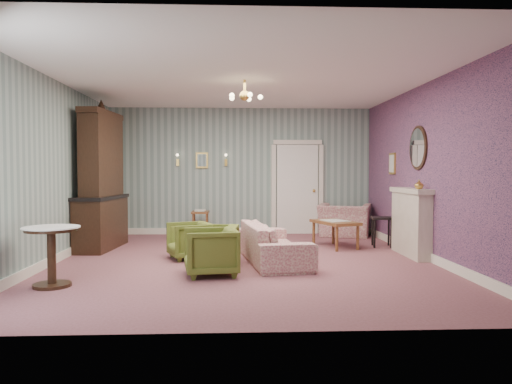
{
  "coord_description": "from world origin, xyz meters",
  "views": [
    {
      "loc": [
        -0.18,
        -7.86,
        1.45
      ],
      "look_at": [
        0.2,
        0.4,
        1.1
      ],
      "focal_mm": 34.51,
      "sensor_mm": 36.0,
      "label": 1
    }
  ],
  "objects_px": {
    "coffee_table": "(335,234)",
    "olive_chair_a": "(211,249)",
    "pedestal_table": "(52,256)",
    "wingback_chair": "(345,215)",
    "fireplace": "(411,222)",
    "side_table_black": "(382,232)",
    "olive_chair_c": "(190,239)",
    "dresser": "(101,176)",
    "olive_chair_b": "(216,242)",
    "sofa_chintz": "(274,236)"
  },
  "relations": [
    {
      "from": "coffee_table",
      "to": "olive_chair_a",
      "type": "bearing_deg",
      "value": -133.1
    },
    {
      "from": "pedestal_table",
      "to": "wingback_chair",
      "type": "bearing_deg",
      "value": 43.89
    },
    {
      "from": "fireplace",
      "to": "side_table_black",
      "type": "distance_m",
      "value": 1.02
    },
    {
      "from": "olive_chair_c",
      "to": "wingback_chair",
      "type": "distance_m",
      "value": 4.17
    },
    {
      "from": "wingback_chair",
      "to": "dresser",
      "type": "distance_m",
      "value": 5.24
    },
    {
      "from": "olive_chair_c",
      "to": "wingback_chair",
      "type": "relative_size",
      "value": 0.61
    },
    {
      "from": "wingback_chair",
      "to": "fireplace",
      "type": "xyz_separation_m",
      "value": [
        0.57,
        -2.55,
        0.1
      ]
    },
    {
      "from": "wingback_chair",
      "to": "fireplace",
      "type": "height_order",
      "value": "fireplace"
    },
    {
      "from": "coffee_table",
      "to": "side_table_black",
      "type": "distance_m",
      "value": 0.9
    },
    {
      "from": "wingback_chair",
      "to": "dresser",
      "type": "bearing_deg",
      "value": 36.65
    },
    {
      "from": "olive_chair_b",
      "to": "dresser",
      "type": "bearing_deg",
      "value": -120.94
    },
    {
      "from": "sofa_chintz",
      "to": "fireplace",
      "type": "relative_size",
      "value": 1.51
    },
    {
      "from": "olive_chair_a",
      "to": "olive_chair_c",
      "type": "bearing_deg",
      "value": -171.21
    },
    {
      "from": "sofa_chintz",
      "to": "dresser",
      "type": "height_order",
      "value": "dresser"
    },
    {
      "from": "wingback_chair",
      "to": "dresser",
      "type": "xyz_separation_m",
      "value": [
        -4.94,
        -1.51,
        0.88
      ]
    },
    {
      "from": "sofa_chintz",
      "to": "coffee_table",
      "type": "xyz_separation_m",
      "value": [
        1.29,
        1.43,
        -0.16
      ]
    },
    {
      "from": "olive_chair_b",
      "to": "wingback_chair",
      "type": "relative_size",
      "value": 0.61
    },
    {
      "from": "olive_chair_a",
      "to": "fireplace",
      "type": "bearing_deg",
      "value": 104.96
    },
    {
      "from": "olive_chair_b",
      "to": "dresser",
      "type": "xyz_separation_m",
      "value": [
        -2.19,
        1.65,
        1.02
      ]
    },
    {
      "from": "olive_chair_a",
      "to": "pedestal_table",
      "type": "distance_m",
      "value": 2.05
    },
    {
      "from": "fireplace",
      "to": "pedestal_table",
      "type": "relative_size",
      "value": 1.83
    },
    {
      "from": "side_table_black",
      "to": "olive_chair_b",
      "type": "bearing_deg",
      "value": -153.18
    },
    {
      "from": "sofa_chintz",
      "to": "wingback_chair",
      "type": "relative_size",
      "value": 1.91
    },
    {
      "from": "fireplace",
      "to": "wingback_chair",
      "type": "bearing_deg",
      "value": 102.55
    },
    {
      "from": "fireplace",
      "to": "olive_chair_b",
      "type": "bearing_deg",
      "value": -169.48
    },
    {
      "from": "dresser",
      "to": "side_table_black",
      "type": "bearing_deg",
      "value": 4.12
    },
    {
      "from": "dresser",
      "to": "side_table_black",
      "type": "distance_m",
      "value": 5.41
    },
    {
      "from": "dresser",
      "to": "coffee_table",
      "type": "distance_m",
      "value": 4.53
    },
    {
      "from": "dresser",
      "to": "coffee_table",
      "type": "xyz_separation_m",
      "value": [
        4.4,
        -0.08,
        -1.1
      ]
    },
    {
      "from": "olive_chair_a",
      "to": "side_table_black",
      "type": "xyz_separation_m",
      "value": [
        3.15,
        2.4,
        -0.07
      ]
    },
    {
      "from": "coffee_table",
      "to": "wingback_chair",
      "type": "bearing_deg",
      "value": 71.12
    },
    {
      "from": "olive_chair_b",
      "to": "coffee_table",
      "type": "relative_size",
      "value": 0.68
    },
    {
      "from": "wingback_chair",
      "to": "dresser",
      "type": "relative_size",
      "value": 0.41
    },
    {
      "from": "olive_chair_a",
      "to": "dresser",
      "type": "bearing_deg",
      "value": -147.42
    },
    {
      "from": "side_table_black",
      "to": "pedestal_table",
      "type": "distance_m",
      "value": 5.92
    },
    {
      "from": "wingback_chair",
      "to": "fireplace",
      "type": "relative_size",
      "value": 0.79
    },
    {
      "from": "fireplace",
      "to": "side_table_black",
      "type": "height_order",
      "value": "fireplace"
    },
    {
      "from": "olive_chair_a",
      "to": "pedestal_table",
      "type": "xyz_separation_m",
      "value": [
        -1.96,
        -0.58,
        0.02
      ]
    },
    {
      "from": "wingback_chair",
      "to": "coffee_table",
      "type": "xyz_separation_m",
      "value": [
        -0.55,
        -1.59,
        -0.23
      ]
    },
    {
      "from": "wingback_chair",
      "to": "side_table_black",
      "type": "relative_size",
      "value": 1.91
    },
    {
      "from": "olive_chair_c",
      "to": "wingback_chair",
      "type": "height_order",
      "value": "wingback_chair"
    },
    {
      "from": "olive_chair_b",
      "to": "side_table_black",
      "type": "xyz_separation_m",
      "value": [
        3.11,
        1.57,
        -0.05
      ]
    },
    {
      "from": "sofa_chintz",
      "to": "coffee_table",
      "type": "bearing_deg",
      "value": -49.4
    },
    {
      "from": "olive_chair_c",
      "to": "olive_chair_b",
      "type": "bearing_deg",
      "value": 21.98
    },
    {
      "from": "sofa_chintz",
      "to": "coffee_table",
      "type": "distance_m",
      "value": 1.93
    },
    {
      "from": "dresser",
      "to": "pedestal_table",
      "type": "xyz_separation_m",
      "value": [
        0.19,
        -3.06,
        -0.98
      ]
    },
    {
      "from": "olive_chair_c",
      "to": "sofa_chintz",
      "type": "relative_size",
      "value": 0.32
    },
    {
      "from": "dresser",
      "to": "fireplace",
      "type": "height_order",
      "value": "dresser"
    },
    {
      "from": "wingback_chair",
      "to": "coffee_table",
      "type": "height_order",
      "value": "wingback_chair"
    },
    {
      "from": "olive_chair_a",
      "to": "wingback_chair",
      "type": "distance_m",
      "value": 4.87
    }
  ]
}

